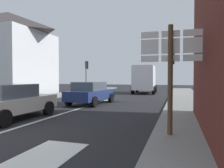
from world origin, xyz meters
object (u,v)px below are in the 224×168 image
Objects in this scene: sedan_near at (10,101)px; route_sign_post at (170,68)px; sedan_far at (91,93)px; traffic_light_near_right at (172,65)px; delivery_truck at (145,79)px; traffic_light_far_left at (87,69)px.

route_sign_post reaches higher than sedan_near.
route_sign_post reaches higher than sedan_far.
traffic_light_near_right is (5.11, 2.29, 1.89)m from sedan_far.
delivery_truck is 6.77m from traffic_light_far_left.
traffic_light_far_left is (-9.82, 7.66, 0.08)m from traffic_light_near_right.
traffic_light_near_right is (3.22, -8.72, 1.00)m from delivery_truck.
sedan_near is at bearing -100.84° from sedan_far.
delivery_truck is (3.01, 16.90, 0.89)m from sedan_near.
sedan_near is 16.35m from traffic_light_far_left.
traffic_light_far_left is at bearing 142.04° from traffic_light_near_right.
delivery_truck is at bearing 9.17° from traffic_light_far_left.
traffic_light_far_left reaches higher than traffic_light_near_right.
traffic_light_far_left is at bearing 115.34° from sedan_far.
delivery_truck reaches higher than sedan_far.
traffic_light_near_right is 0.97× the size of traffic_light_far_left.
traffic_light_near_right is at bearing 52.67° from sedan_near.
traffic_light_near_right is (-0.21, 9.21, 0.64)m from route_sign_post.
route_sign_post is at bearing -9.09° from sedan_near.
traffic_light_far_left reaches higher than sedan_far.
traffic_light_near_right is 12.45m from traffic_light_far_left.
traffic_light_far_left reaches higher than sedan_near.
delivery_truck reaches higher than sedan_near.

